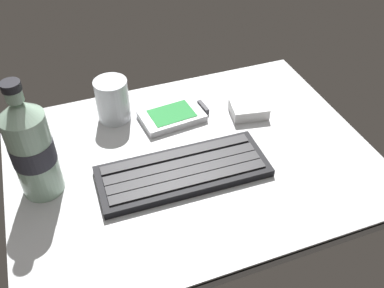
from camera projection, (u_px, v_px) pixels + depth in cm
name	position (u px, v px, depth cm)	size (l,w,h in cm)	color
ground_plane	(192.00, 161.00, 77.20)	(64.00, 48.00, 2.80)	#B7BABC
keyboard	(183.00, 171.00, 72.85)	(29.22, 11.61, 1.70)	black
handheld_device	(175.00, 115.00, 84.46)	(13.31, 8.76, 1.50)	silver
juice_cup	(113.00, 102.00, 82.54)	(6.40, 6.40, 8.50)	silver
water_bottle	(31.00, 148.00, 65.04)	(6.73, 6.73, 20.80)	#9EC1A8
charger_block	(249.00, 109.00, 85.16)	(7.00, 5.60, 2.40)	white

